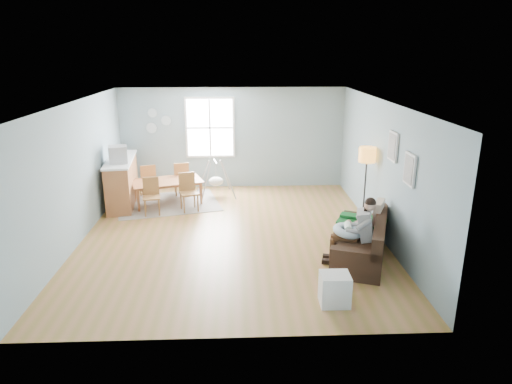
{
  "coord_description": "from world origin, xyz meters",
  "views": [
    {
      "loc": [
        0.13,
        -8.68,
        3.65
      ],
      "look_at": [
        0.47,
        -0.25,
        1.0
      ],
      "focal_mm": 32.0,
      "sensor_mm": 36.0,
      "label": 1
    }
  ],
  "objects_px": {
    "sofa": "(363,244)",
    "chair_sw": "(151,194)",
    "father": "(356,229)",
    "floor_lamp": "(367,161)",
    "baby_swing": "(216,181)",
    "dining_table": "(168,192)",
    "monitor": "(118,154)",
    "counter": "(122,181)",
    "storage_cube": "(334,289)",
    "chair_nw": "(148,179)",
    "toddler": "(362,220)",
    "chair_ne": "(182,177)",
    "chair_se": "(188,189)"
  },
  "relations": [
    {
      "from": "father",
      "to": "monitor",
      "type": "xyz_separation_m",
      "value": [
        -4.81,
        3.16,
        0.66
      ]
    },
    {
      "from": "baby_swing",
      "to": "father",
      "type": "bearing_deg",
      "value": -57.13
    },
    {
      "from": "counter",
      "to": "chair_nw",
      "type": "bearing_deg",
      "value": 36.68
    },
    {
      "from": "monitor",
      "to": "counter",
      "type": "bearing_deg",
      "value": 99.0
    },
    {
      "from": "floor_lamp",
      "to": "chair_se",
      "type": "xyz_separation_m",
      "value": [
        -3.84,
        1.19,
        -0.92
      ]
    },
    {
      "from": "father",
      "to": "floor_lamp",
      "type": "relative_size",
      "value": 0.73
    },
    {
      "from": "chair_sw",
      "to": "counter",
      "type": "relative_size",
      "value": 0.41
    },
    {
      "from": "floor_lamp",
      "to": "chair_nw",
      "type": "xyz_separation_m",
      "value": [
        -4.95,
        2.13,
        -0.93
      ]
    },
    {
      "from": "chair_se",
      "to": "counter",
      "type": "distance_m",
      "value": 1.74
    },
    {
      "from": "chair_nw",
      "to": "baby_swing",
      "type": "xyz_separation_m",
      "value": [
        1.71,
        0.1,
        -0.08
      ]
    },
    {
      "from": "father",
      "to": "floor_lamp",
      "type": "distance_m",
      "value": 2.06
    },
    {
      "from": "counter",
      "to": "baby_swing",
      "type": "xyz_separation_m",
      "value": [
        2.26,
        0.5,
        -0.16
      ]
    },
    {
      "from": "storage_cube",
      "to": "dining_table",
      "type": "distance_m",
      "value": 5.71
    },
    {
      "from": "father",
      "to": "dining_table",
      "type": "xyz_separation_m",
      "value": [
        -3.77,
        3.47,
        -0.38
      ]
    },
    {
      "from": "sofa",
      "to": "father",
      "type": "distance_m",
      "value": 0.5
    },
    {
      "from": "sofa",
      "to": "chair_sw",
      "type": "bearing_deg",
      "value": 148.82
    },
    {
      "from": "chair_nw",
      "to": "counter",
      "type": "relative_size",
      "value": 0.42
    },
    {
      "from": "sofa",
      "to": "chair_nw",
      "type": "distance_m",
      "value": 5.87
    },
    {
      "from": "father",
      "to": "chair_ne",
      "type": "relative_size",
      "value": 1.42
    },
    {
      "from": "baby_swing",
      "to": "chair_se",
      "type": "bearing_deg",
      "value": -120.29
    },
    {
      "from": "father",
      "to": "baby_swing",
      "type": "distance_m",
      "value": 4.82
    },
    {
      "from": "sofa",
      "to": "monitor",
      "type": "xyz_separation_m",
      "value": [
        -5.02,
        2.93,
        1.05
      ]
    },
    {
      "from": "dining_table",
      "to": "chair_nw",
      "type": "xyz_separation_m",
      "value": [
        -0.55,
        0.47,
        0.21
      ]
    },
    {
      "from": "toddler",
      "to": "counter",
      "type": "height_order",
      "value": "counter"
    },
    {
      "from": "monitor",
      "to": "chair_ne",
      "type": "bearing_deg",
      "value": 37.27
    },
    {
      "from": "father",
      "to": "sofa",
      "type": "bearing_deg",
      "value": 46.19
    },
    {
      "from": "toddler",
      "to": "baby_swing",
      "type": "xyz_separation_m",
      "value": [
        -2.82,
        3.62,
        -0.26
      ]
    },
    {
      "from": "chair_nw",
      "to": "baby_swing",
      "type": "relative_size",
      "value": 0.82
    },
    {
      "from": "baby_swing",
      "to": "monitor",
      "type": "bearing_deg",
      "value": -158.09
    },
    {
      "from": "monitor",
      "to": "dining_table",
      "type": "bearing_deg",
      "value": 17.02
    },
    {
      "from": "dining_table",
      "to": "father",
      "type": "bearing_deg",
      "value": -61.11
    },
    {
      "from": "dining_table",
      "to": "baby_swing",
      "type": "distance_m",
      "value": 1.3
    },
    {
      "from": "father",
      "to": "storage_cube",
      "type": "bearing_deg",
      "value": -115.99
    },
    {
      "from": "toddler",
      "to": "chair_sw",
      "type": "distance_m",
      "value": 4.87
    },
    {
      "from": "counter",
      "to": "toddler",
      "type": "bearing_deg",
      "value": -31.55
    },
    {
      "from": "chair_sw",
      "to": "counter",
      "type": "bearing_deg",
      "value": 138.22
    },
    {
      "from": "floor_lamp",
      "to": "chair_ne",
      "type": "height_order",
      "value": "floor_lamp"
    },
    {
      "from": "sofa",
      "to": "chair_sw",
      "type": "relative_size",
      "value": 2.49
    },
    {
      "from": "toddler",
      "to": "father",
      "type": "bearing_deg",
      "value": -116.27
    },
    {
      "from": "sofa",
      "to": "chair_ne",
      "type": "distance_m",
      "value": 5.41
    },
    {
      "from": "counter",
      "to": "monitor",
      "type": "height_order",
      "value": "monitor"
    },
    {
      "from": "father",
      "to": "toddler",
      "type": "relative_size",
      "value": 1.57
    },
    {
      "from": "chair_se",
      "to": "chair_sw",
      "type": "bearing_deg",
      "value": -165.48
    },
    {
      "from": "dining_table",
      "to": "counter",
      "type": "xyz_separation_m",
      "value": [
        -1.1,
        0.06,
        0.28
      ]
    },
    {
      "from": "toddler",
      "to": "dining_table",
      "type": "xyz_separation_m",
      "value": [
        -3.98,
        3.05,
        -0.38
      ]
    },
    {
      "from": "baby_swing",
      "to": "storage_cube",
      "type": "bearing_deg",
      "value": -69.69
    },
    {
      "from": "sofa",
      "to": "baby_swing",
      "type": "relative_size",
      "value": 1.97
    },
    {
      "from": "storage_cube",
      "to": "chair_nw",
      "type": "distance_m",
      "value": 6.42
    },
    {
      "from": "chair_se",
      "to": "counter",
      "type": "xyz_separation_m",
      "value": [
        -1.66,
        0.53,
        0.07
      ]
    },
    {
      "from": "sofa",
      "to": "floor_lamp",
      "type": "distance_m",
      "value": 2.01
    }
  ]
}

